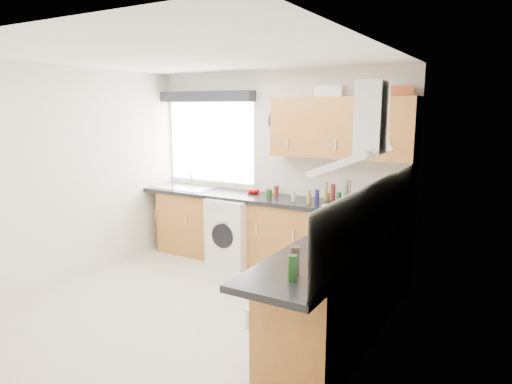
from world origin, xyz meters
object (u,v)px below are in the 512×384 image
Objects in this scene: oven at (344,287)px; upper_cabinets at (342,128)px; washing_machine at (236,231)px; extractor_hood at (361,139)px.

oven is 1.99m from upper_cabinets.
upper_cabinets is 1.92m from washing_machine.
washing_machine is at bearing 151.01° from extractor_hood.
extractor_hood is at bearing -63.87° from upper_cabinets.
washing_machine is at bearing 149.73° from oven.
washing_machine is (-1.88, 1.10, 0.01)m from oven.
upper_cabinets is (-0.55, 1.32, 1.38)m from oven.
extractor_hood is 0.89× the size of washing_machine.
upper_cabinets is 1.95× the size of washing_machine.
upper_cabinets is at bearing 112.54° from oven.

